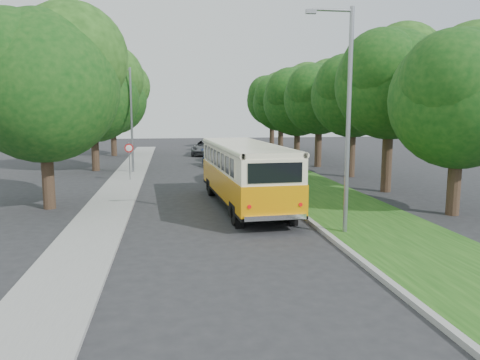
{
  "coord_description": "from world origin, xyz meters",
  "views": [
    {
      "loc": [
        -1.93,
        -18.3,
        4.48
      ],
      "look_at": [
        1.06,
        1.6,
        1.5
      ],
      "focal_mm": 35.0,
      "sensor_mm": 36.0,
      "label": 1
    }
  ],
  "objects": [
    {
      "name": "sidewalk",
      "position": [
        -4.8,
        5.0,
        0.06
      ],
      "size": [
        2.2,
        70.0,
        0.12
      ],
      "primitive_type": "cube",
      "color": "gray",
      "rests_on": "ground"
    },
    {
      "name": "grass_verge",
      "position": [
        5.95,
        5.0,
        0.07
      ],
      "size": [
        4.5,
        70.0,
        0.13
      ],
      "primitive_type": "cube",
      "color": "#1A4713",
      "rests_on": "ground"
    },
    {
      "name": "car_silver",
      "position": [
        1.35,
        10.31,
        0.69
      ],
      "size": [
        1.65,
        4.07,
        1.39
      ],
      "primitive_type": "imported",
      "rotation": [
        0.0,
        0.0,
        -0.0
      ],
      "color": "#A1A0A5",
      "rests_on": "ground"
    },
    {
      "name": "car_white",
      "position": [
        2.65,
        17.75,
        0.71
      ],
      "size": [
        1.96,
        4.43,
        1.41
      ],
      "primitive_type": "imported",
      "rotation": [
        0.0,
        0.0,
        -0.11
      ],
      "color": "silver",
      "rests_on": "ground"
    },
    {
      "name": "treeline",
      "position": [
        3.15,
        17.99,
        5.93
      ],
      "size": [
        24.27,
        41.91,
        9.46
      ],
      "color": "#332319",
      "rests_on": "ground"
    },
    {
      "name": "car_grey",
      "position": [
        1.69,
        29.5,
        0.76
      ],
      "size": [
        3.44,
        5.83,
        1.52
      ],
      "primitive_type": "imported",
      "rotation": [
        0.0,
        0.0,
        -0.17
      ],
      "color": "#56595E",
      "rests_on": "ground"
    },
    {
      "name": "lamppost_near",
      "position": [
        4.21,
        -2.5,
        4.37
      ],
      "size": [
        1.71,
        0.16,
        8.0
      ],
      "color": "gray",
      "rests_on": "ground"
    },
    {
      "name": "ground",
      "position": [
        0.0,
        0.0,
        0.0
      ],
      "size": [
        120.0,
        120.0,
        0.0
      ],
      "primitive_type": "plane",
      "color": "#262629",
      "rests_on": "ground"
    },
    {
      "name": "vintage_bus",
      "position": [
        1.49,
        2.98,
        1.52
      ],
      "size": [
        3.24,
        10.38,
        3.04
      ],
      "primitive_type": null,
      "rotation": [
        0.0,
        0.0,
        0.06
      ],
      "color": "orange",
      "rests_on": "ground"
    },
    {
      "name": "warning_sign",
      "position": [
        -4.5,
        11.98,
        1.71
      ],
      "size": [
        0.56,
        0.1,
        2.5
      ],
      "color": "gray",
      "rests_on": "ground"
    },
    {
      "name": "curb",
      "position": [
        3.6,
        5.0,
        0.07
      ],
      "size": [
        0.2,
        70.0,
        0.15
      ],
      "primitive_type": "cube",
      "color": "gray",
      "rests_on": "ground"
    },
    {
      "name": "car_blue",
      "position": [
        2.15,
        18.24,
        0.72
      ],
      "size": [
        3.37,
        5.36,
        1.45
      ],
      "primitive_type": "imported",
      "rotation": [
        0.0,
        0.0,
        0.29
      ],
      "color": "navy",
      "rests_on": "ground"
    },
    {
      "name": "lamppost_far",
      "position": [
        -4.7,
        16.0,
        4.12
      ],
      "size": [
        1.71,
        0.16,
        7.5
      ],
      "color": "gray",
      "rests_on": "ground"
    }
  ]
}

